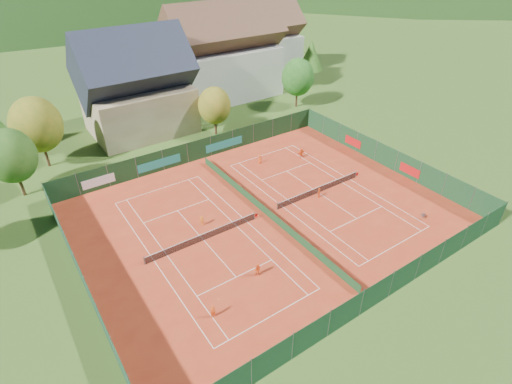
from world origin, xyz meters
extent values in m
plane|color=#2F4F18|center=(0.00, 0.00, -0.02)|extent=(600.00, 600.00, 0.00)
cube|color=#A73018|center=(0.00, 0.00, 0.01)|extent=(40.00, 32.00, 0.01)
cube|color=white|center=(-8.00, 11.88, 0.01)|extent=(10.97, 0.06, 0.00)
cube|color=white|center=(-8.00, -11.88, 0.01)|extent=(10.97, 0.06, 0.00)
cube|color=white|center=(-13.48, 0.00, 0.01)|extent=(0.06, 23.77, 0.00)
cube|color=white|center=(-2.51, 0.00, 0.01)|extent=(0.06, 23.77, 0.00)
cube|color=white|center=(-12.12, 0.00, 0.01)|extent=(0.06, 23.77, 0.00)
cube|color=white|center=(-3.88, 0.00, 0.01)|extent=(0.06, 23.77, 0.00)
cube|color=white|center=(-8.00, 6.40, 0.01)|extent=(8.23, 0.06, 0.00)
cube|color=white|center=(-8.00, -6.40, 0.01)|extent=(8.23, 0.06, 0.00)
cube|color=white|center=(-8.00, 0.00, 0.01)|extent=(0.06, 12.80, 0.00)
cube|color=white|center=(8.00, 11.88, 0.01)|extent=(10.97, 0.06, 0.00)
cube|color=white|center=(8.00, -11.88, 0.01)|extent=(10.97, 0.06, 0.00)
cube|color=white|center=(2.51, 0.00, 0.01)|extent=(0.06, 23.77, 0.00)
cube|color=white|center=(13.48, 0.00, 0.01)|extent=(0.06, 23.77, 0.00)
cube|color=white|center=(3.88, 0.00, 0.01)|extent=(0.06, 23.77, 0.00)
cube|color=white|center=(12.12, 0.00, 0.01)|extent=(0.06, 23.77, 0.00)
cube|color=white|center=(8.00, 6.40, 0.01)|extent=(8.23, 0.06, 0.00)
cube|color=white|center=(8.00, -6.40, 0.01)|extent=(8.23, 0.06, 0.00)
cube|color=white|center=(8.00, 0.00, 0.01)|extent=(0.06, 12.80, 0.00)
cylinder|color=#59595B|center=(-14.40, 0.00, 0.51)|extent=(0.10, 0.10, 1.02)
cylinder|color=#59595B|center=(-1.60, 0.00, 0.51)|extent=(0.10, 0.10, 1.02)
cube|color=black|center=(-8.00, 0.00, 0.46)|extent=(12.80, 0.02, 0.86)
cube|color=white|center=(-8.00, 0.00, 0.89)|extent=(12.80, 0.04, 0.06)
cube|color=red|center=(-1.35, 0.00, 0.45)|extent=(0.40, 0.04, 0.40)
cylinder|color=#59595B|center=(1.60, 0.00, 0.51)|extent=(0.10, 0.10, 1.02)
cylinder|color=#59595B|center=(14.40, 0.00, 0.51)|extent=(0.10, 0.10, 1.02)
cube|color=black|center=(8.00, 0.00, 0.46)|extent=(12.80, 0.02, 0.86)
cube|color=white|center=(8.00, 0.00, 0.89)|extent=(12.80, 0.04, 0.06)
cube|color=red|center=(14.65, 0.00, 0.45)|extent=(0.40, 0.04, 0.40)
cube|color=#153A1B|center=(0.00, 0.00, 0.50)|extent=(0.03, 28.80, 1.00)
cube|color=#133419|center=(0.00, 16.00, 1.50)|extent=(40.00, 0.04, 3.00)
cube|color=teal|center=(-6.00, 15.94, 1.20)|extent=(6.00, 0.03, 1.20)
cube|color=teal|center=(4.00, 15.94, 1.20)|extent=(6.00, 0.03, 1.20)
cube|color=silver|center=(-14.00, 15.94, 1.20)|extent=(4.00, 0.03, 1.20)
cube|color=#14371F|center=(0.00, -16.00, 1.50)|extent=(40.00, 0.04, 3.00)
cube|color=#133420|center=(-20.00, 0.00, 1.50)|extent=(0.04, 32.00, 3.00)
cube|color=#14371C|center=(20.00, 0.00, 1.50)|extent=(0.04, 32.00, 3.00)
cube|color=#B21414|center=(19.94, -4.00, 1.20)|extent=(0.03, 3.00, 1.20)
cube|color=#B21414|center=(19.94, 6.00, 1.20)|extent=(0.03, 3.00, 1.20)
cube|color=tan|center=(-3.00, 30.00, 3.50)|extent=(15.00, 12.00, 7.00)
cube|color=#1E2333|center=(-3.00, 30.00, 10.00)|extent=(16.20, 12.00, 12.00)
cube|color=silver|center=(16.00, 36.00, 4.50)|extent=(20.00, 11.00, 9.00)
cube|color=brown|center=(16.00, 36.00, 11.75)|extent=(21.60, 11.00, 11.00)
cube|color=silver|center=(30.00, 44.00, 4.00)|extent=(16.00, 10.00, 8.00)
cube|color=brown|center=(30.00, 44.00, 10.50)|extent=(17.28, 10.00, 10.00)
cylinder|color=#482F19|center=(-22.00, 20.00, 1.40)|extent=(0.36, 0.36, 2.80)
ellipsoid|color=#285518|center=(-22.00, 20.00, 5.40)|extent=(5.72, 5.72, 6.58)
cylinder|color=#4C2F1B|center=(-18.00, 26.00, 1.57)|extent=(0.36, 0.36, 3.15)
ellipsoid|color=olive|center=(-18.00, 26.00, 6.07)|extent=(6.44, 6.44, 7.40)
cylinder|color=#4B2D1A|center=(6.00, 22.00, 1.22)|extent=(0.36, 0.36, 2.45)
ellipsoid|color=olive|center=(6.00, 22.00, 4.72)|extent=(5.01, 5.01, 5.76)
cylinder|color=#4A2C1A|center=(24.00, 24.00, 1.40)|extent=(0.36, 0.36, 2.80)
ellipsoid|color=#215D1A|center=(24.00, 24.00, 5.40)|extent=(5.72, 5.72, 6.58)
cylinder|color=#4B2B1A|center=(34.00, 32.00, 1.57)|extent=(0.36, 0.36, 3.15)
cone|color=#295819|center=(34.00, 32.00, 6.07)|extent=(5.04, 5.04, 5.85)
cylinder|color=#402B17|center=(26.00, 40.00, 1.75)|extent=(0.36, 0.36, 3.50)
ellipsoid|color=olive|center=(26.00, 40.00, 6.75)|extent=(7.15, 7.15, 8.22)
ellipsoid|color=black|center=(10.00, 300.00, -42.35)|extent=(440.00, 440.00, 242.00)
ellipsoid|color=black|center=(240.00, 190.00, -38.57)|extent=(380.00, 380.00, 220.40)
cylinder|color=slate|center=(13.84, -10.77, 0.40)|extent=(0.02, 0.02, 0.80)
cylinder|color=slate|center=(14.14, -10.77, 0.40)|extent=(0.02, 0.02, 0.80)
cylinder|color=slate|center=(13.84, -10.47, 0.40)|extent=(0.02, 0.02, 0.80)
cylinder|color=slate|center=(14.14, -10.47, 0.40)|extent=(0.02, 0.02, 0.80)
cube|color=slate|center=(13.99, -10.62, 0.55)|extent=(0.34, 0.34, 0.30)
ellipsoid|color=#CCD833|center=(13.99, -10.62, 0.58)|extent=(0.28, 0.28, 0.16)
sphere|color=#CCD833|center=(-10.71, -7.79, 0.03)|extent=(0.07, 0.07, 0.07)
sphere|color=#CCD833|center=(3.45, -9.51, 0.03)|extent=(0.07, 0.07, 0.07)
sphere|color=#CCD833|center=(0.89, 6.93, 0.03)|extent=(0.07, 0.07, 0.07)
sphere|color=#CCD833|center=(-2.23, 8.11, 0.03)|extent=(0.07, 0.07, 0.07)
imported|color=#E94D14|center=(-12.01, -9.20, 0.68)|extent=(0.51, 0.35, 1.35)
imported|color=#E44814|center=(-6.21, -7.41, 0.72)|extent=(0.89, 0.84, 1.45)
imported|color=orange|center=(-6.90, 2.37, 0.60)|extent=(0.89, 0.75, 1.20)
imported|color=#F25115|center=(7.31, -0.77, 0.66)|extent=(0.77, 0.78, 1.33)
imported|color=#F05315|center=(6.28, 10.23, 0.61)|extent=(0.65, 0.48, 1.23)
imported|color=#FC5516|center=(12.05, 8.27, 0.73)|extent=(1.38, 0.53, 1.46)
camera|label=1|loc=(-21.58, -29.50, 27.15)|focal=28.00mm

